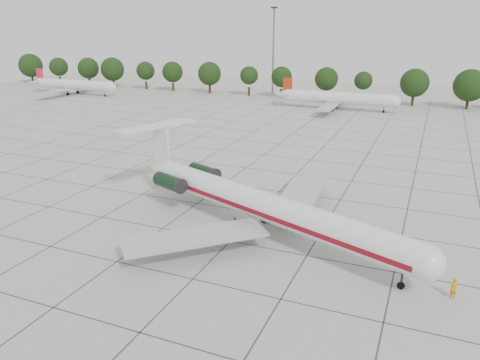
% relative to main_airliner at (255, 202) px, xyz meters
% --- Properties ---
extents(ground, '(260.00, 260.00, 0.00)m').
position_rel_main_airliner_xyz_m(ground, '(-1.29, 4.54, -3.20)').
color(ground, '#BABAB2').
rests_on(ground, ground).
extents(apron_joints, '(170.00, 170.00, 0.02)m').
position_rel_main_airliner_xyz_m(apron_joints, '(-1.29, 19.54, -3.19)').
color(apron_joints, '#383838').
rests_on(apron_joints, ground).
extents(main_airliner, '(37.32, 28.22, 9.05)m').
position_rel_main_airliner_xyz_m(main_airliner, '(0.00, 0.00, 0.00)').
color(main_airliner, silver).
rests_on(main_airliner, ground).
extents(ground_crew, '(0.78, 0.77, 1.82)m').
position_rel_main_airliner_xyz_m(ground_crew, '(19.40, -5.92, -2.29)').
color(ground_crew, orange).
rests_on(ground_crew, ground).
extents(bg_airliner_a, '(28.24, 27.20, 7.40)m').
position_rel_main_airliner_xyz_m(bg_airliner_a, '(-86.47, 70.80, -0.29)').
color(bg_airliner_a, silver).
rests_on(bg_airliner_a, ground).
extents(bg_airliner_c, '(28.24, 27.20, 7.40)m').
position_rel_main_airliner_xyz_m(bg_airliner_c, '(-6.80, 75.86, -0.29)').
color(bg_airliner_c, silver).
rests_on(bg_airliner_c, ground).
extents(tree_line, '(249.86, 8.44, 10.22)m').
position_rel_main_airliner_xyz_m(tree_line, '(-12.97, 89.54, 2.78)').
color(tree_line, '#332114').
rests_on(tree_line, ground).
extents(floodlight_mast, '(1.60, 1.60, 25.45)m').
position_rel_main_airliner_xyz_m(floodlight_mast, '(-31.29, 96.54, 11.09)').
color(floodlight_mast, slate).
rests_on(floodlight_mast, ground).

